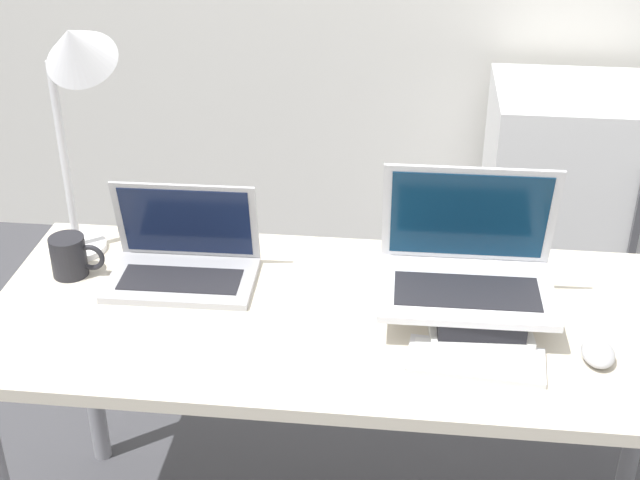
{
  "coord_description": "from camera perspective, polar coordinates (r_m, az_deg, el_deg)",
  "views": [
    {
      "loc": [
        0.11,
        -1.28,
        1.83
      ],
      "look_at": [
        -0.07,
        0.34,
        0.92
      ],
      "focal_mm": 50.0,
      "sensor_mm": 36.0,
      "label": 1
    }
  ],
  "objects": [
    {
      "name": "book_stack",
      "position": [
        1.96,
        9.99,
        -4.15
      ],
      "size": [
        0.23,
        0.29,
        0.06
      ],
      "color": "white",
      "rests_on": "desk"
    },
    {
      "name": "mouse",
      "position": [
        1.89,
        17.37,
        -6.9
      ],
      "size": [
        0.07,
        0.1,
        0.04
      ],
      "color": "#B2B2B7",
      "rests_on": "desk"
    },
    {
      "name": "mug",
      "position": [
        2.15,
        -15.7,
        -1.01
      ],
      "size": [
        0.13,
        0.08,
        0.1
      ],
      "color": "#232328",
      "rests_on": "desk"
    },
    {
      "name": "desk",
      "position": [
        2.0,
        2.01,
        -6.65
      ],
      "size": [
        1.61,
        0.67,
        0.74
      ],
      "color": "beige",
      "rests_on": "ground_plane"
    },
    {
      "name": "mini_fridge",
      "position": [
        3.31,
        15.62,
        2.55
      ],
      "size": [
        0.59,
        0.54,
        0.82
      ],
      "color": "white",
      "rests_on": "ground_plane"
    },
    {
      "name": "laptop_left",
      "position": [
        2.09,
        -8.73,
        -1.27
      ],
      "size": [
        0.34,
        0.22,
        0.22
      ],
      "color": "#B2B2B7",
      "rests_on": "desk"
    },
    {
      "name": "laptop_on_books",
      "position": [
        1.93,
        9.4,
        -1.61
      ],
      "size": [
        0.38,
        0.26,
        0.27
      ],
      "color": "silver",
      "rests_on": "book_stack"
    },
    {
      "name": "wireless_keyboard",
      "position": [
        1.83,
        9.94,
        -7.6
      ],
      "size": [
        0.28,
        0.14,
        0.01
      ],
      "color": "silver",
      "rests_on": "desk"
    },
    {
      "name": "desk_lamp",
      "position": [
        2.04,
        -15.43,
        10.16
      ],
      "size": [
        0.23,
        0.2,
        0.62
      ],
      "color": "white",
      "rests_on": "desk"
    }
  ]
}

